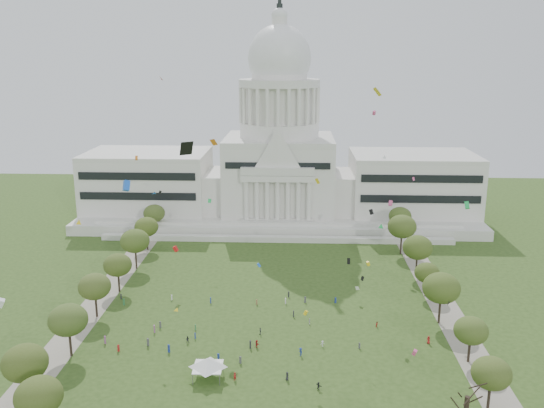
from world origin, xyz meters
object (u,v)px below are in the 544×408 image
at_px(capitol, 279,166).
at_px(big_bare_tree, 468,393).
at_px(event_tent, 208,362).
at_px(person_0, 428,340).

xyz_separation_m(capitol, big_bare_tree, (38.00, -141.59, -13.62)).
relative_size(event_tent, person_0, 4.46).
height_order(capitol, person_0, capitol).
relative_size(capitol, event_tent, 18.43).
xyz_separation_m(event_tent, person_0, (50.36, 17.25, -2.72)).
distance_m(event_tent, person_0, 53.30).
bearing_deg(capitol, event_tent, -95.16).
relative_size(capitol, big_bare_tree, 12.50).
bearing_deg(big_bare_tree, event_tent, 160.88).
distance_m(capitol, person_0, 116.14).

